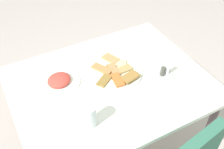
% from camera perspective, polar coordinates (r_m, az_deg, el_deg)
% --- Properties ---
extents(dining_table, '(1.08, 0.85, 0.76)m').
position_cam_1_polar(dining_table, '(1.58, -0.30, -3.95)').
color(dining_table, white).
rests_on(dining_table, ground_plane).
extents(pide_platter, '(0.33, 0.33, 0.04)m').
position_cam_1_polar(pide_platter, '(1.57, 0.47, 0.68)').
color(pide_platter, white).
rests_on(pide_platter, dining_table).
extents(salad_plate_greens, '(0.23, 0.23, 0.05)m').
position_cam_1_polar(salad_plate_greens, '(1.53, -11.05, -1.36)').
color(salad_plate_greens, white).
rests_on(salad_plate_greens, dining_table).
extents(soda_can, '(0.09, 0.09, 0.12)m').
position_cam_1_polar(soda_can, '(1.28, -4.78, -8.73)').
color(soda_can, silver).
rests_on(soda_can, dining_table).
extents(paper_napkin, '(0.18, 0.18, 0.00)m').
position_cam_1_polar(paper_napkin, '(1.77, 6.59, 5.63)').
color(paper_napkin, white).
rests_on(paper_napkin, dining_table).
extents(fork, '(0.18, 0.07, 0.00)m').
position_cam_1_polar(fork, '(1.78, 6.28, 6.04)').
color(fork, silver).
rests_on(fork, paper_napkin).
extents(spoon, '(0.18, 0.06, 0.00)m').
position_cam_1_polar(spoon, '(1.76, 6.93, 5.43)').
color(spoon, silver).
rests_on(spoon, paper_napkin).
extents(condiment_caddy, '(0.11, 0.11, 0.09)m').
position_cam_1_polar(condiment_caddy, '(1.57, 11.08, 0.48)').
color(condiment_caddy, '#B2B2B7').
rests_on(condiment_caddy, dining_table).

